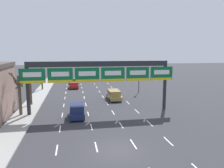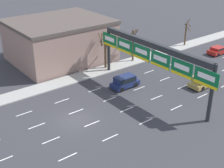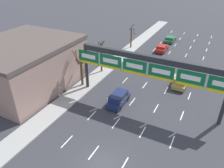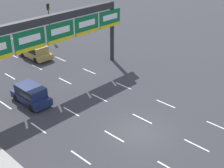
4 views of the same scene
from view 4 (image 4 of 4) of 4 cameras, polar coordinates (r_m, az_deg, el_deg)
ground_plane at (r=24.05m, az=4.88°, el=-8.81°), size 220.00×220.00×0.00m
lane_dashes at (r=32.94m, az=-13.55°, el=0.96°), size 10.02×67.00×0.01m
sign_gantry at (r=29.30m, az=-12.40°, el=9.45°), size 19.84×0.70×6.81m
suv_navy at (r=28.17m, az=-14.62°, el=-1.70°), size 1.80×3.99×1.66m
suv_gold at (r=38.01m, az=-13.90°, el=5.95°), size 1.95×4.50×1.62m
traffic_light_near_gantry at (r=44.34m, az=-11.51°, el=12.52°), size 0.30×0.35×4.72m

